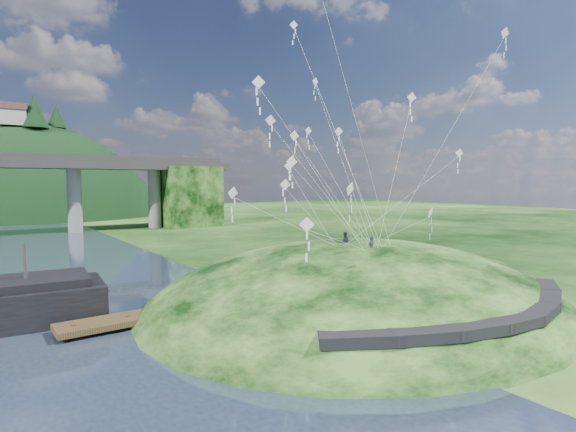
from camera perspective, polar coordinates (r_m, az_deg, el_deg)
ground at (r=30.82m, az=0.35°, el=-14.15°), size 320.00×320.00×0.00m
grass_hill at (r=37.63m, az=8.75°, el=-13.13°), size 36.00×32.00×13.00m
footpath at (r=29.21m, az=24.53°, el=-11.32°), size 22.29×5.84×0.83m
wooden_dock at (r=34.07m, az=-14.05°, el=-11.58°), size 15.89×2.81×1.13m
kite_flyers at (r=35.22m, az=8.10°, el=-2.13°), size 1.06×3.50×1.80m
kite_swarm at (r=35.09m, az=5.48°, el=10.96°), size 21.17×17.05×18.44m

